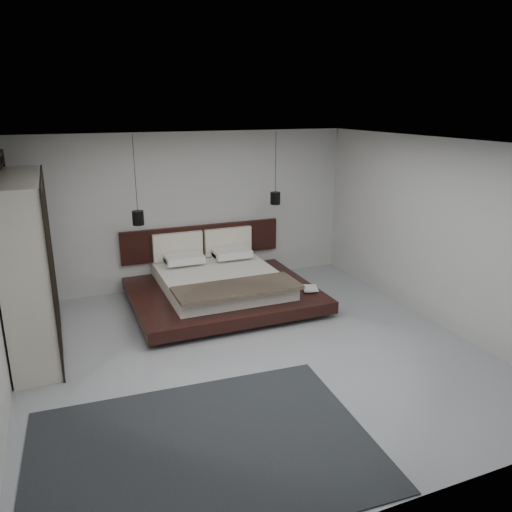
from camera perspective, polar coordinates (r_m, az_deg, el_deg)
name	(u,v)px	position (r m, az deg, el deg)	size (l,w,h in m)	color
floor	(252,352)	(6.96, -0.45, -10.89)	(6.00, 6.00, 0.00)	gray
ceiling	(252,143)	(6.17, -0.51, 12.75)	(6.00, 6.00, 0.00)	white
wall_back	(191,210)	(9.20, -7.44, 5.20)	(6.00, 6.00, 0.00)	#B0B0AE
wall_front	(398,360)	(4.00, 15.97, -11.36)	(6.00, 6.00, 0.00)	#B0B0AE
wall_right	(437,233)	(8.00, 19.94, 2.54)	(6.00, 6.00, 0.00)	#B0B0AE
lattice_screen	(12,239)	(8.43, -26.13, 1.80)	(0.05, 0.90, 2.60)	black
bed	(221,285)	(8.53, -4.08, -3.32)	(2.99, 2.48, 1.11)	black
book_lower	(303,289)	(8.39, 5.42, -3.78)	(0.20, 0.27, 0.03)	#99724C
book_upper	(303,288)	(8.35, 5.40, -3.71)	(0.24, 0.33, 0.02)	#99724C
pendant_left	(138,218)	(8.39, -13.33, 4.28)	(0.19, 0.19, 1.44)	black
pendant_right	(275,198)	(9.05, 2.21, 6.64)	(0.18, 0.18, 1.28)	black
wardrobe	(29,265)	(7.36, -24.52, -0.91)	(0.57, 2.42, 2.37)	beige
rug	(203,449)	(5.28, -6.09, -21.11)	(3.33, 2.38, 0.01)	black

